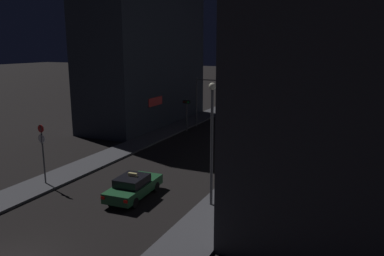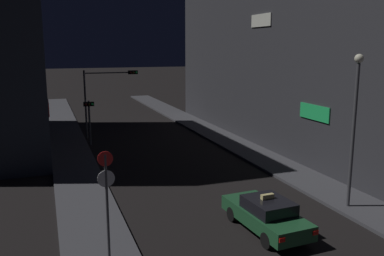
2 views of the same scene
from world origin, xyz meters
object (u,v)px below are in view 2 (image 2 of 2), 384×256
(traffic_light_overhead, at_px, (105,89))
(traffic_light_left_kerb, at_px, (89,113))
(sign_pole_left, at_px, (107,198))
(street_lamp_near_block, at_px, (355,115))
(taxi, at_px, (266,214))

(traffic_light_overhead, height_order, traffic_light_left_kerb, traffic_light_overhead)
(sign_pole_left, bearing_deg, traffic_light_overhead, 81.86)
(traffic_light_overhead, distance_m, sign_pole_left, 21.79)
(traffic_light_overhead, bearing_deg, street_lamp_near_block, -67.48)
(taxi, distance_m, traffic_light_left_kerb, 18.98)
(sign_pole_left, height_order, street_lamp_near_block, street_lamp_near_block)
(traffic_light_left_kerb, bearing_deg, taxi, -74.19)
(taxi, height_order, sign_pole_left, sign_pole_left)
(traffic_light_overhead, height_order, sign_pole_left, traffic_light_overhead)
(traffic_light_left_kerb, bearing_deg, street_lamp_near_block, -60.20)
(traffic_light_overhead, relative_size, traffic_light_left_kerb, 1.63)
(taxi, xyz_separation_m, traffic_light_left_kerb, (-5.15, 18.18, 1.77))
(taxi, distance_m, traffic_light_overhead, 21.35)
(traffic_light_overhead, xyz_separation_m, street_lamp_near_block, (8.31, -20.05, 0.40))
(traffic_light_overhead, bearing_deg, traffic_light_left_kerb, -122.52)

